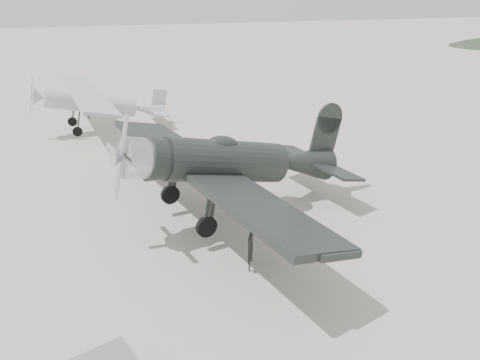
{
  "coord_description": "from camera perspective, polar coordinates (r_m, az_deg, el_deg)",
  "views": [
    {
      "loc": [
        -5.54,
        -14.5,
        8.81
      ],
      "look_at": [
        -1.59,
        1.6,
        1.5
      ],
      "focal_mm": 35.0,
      "sensor_mm": 36.0,
      "label": 1
    }
  ],
  "objects": [
    {
      "name": "sign_board",
      "position": [
        15.25,
        1.3,
        -8.01
      ],
      "size": [
        0.39,
        0.85,
        1.29
      ],
      "rotation": [
        0.0,
        0.0,
        -0.39
      ],
      "color": "#333333",
      "rests_on": "ground"
    },
    {
      "name": "lowwing_monoplane",
      "position": [
        17.66,
        -0.61,
        2.19
      ],
      "size": [
        9.81,
        13.44,
        4.36
      ],
      "rotation": [
        0.0,
        0.24,
        0.32
      ],
      "color": "black",
      "rests_on": "ground"
    },
    {
      "name": "ground",
      "position": [
        17.85,
        6.22,
        -5.94
      ],
      "size": [
        160.0,
        160.0,
        0.0
      ],
      "primitive_type": "plane",
      "color": "#A19A8F",
      "rests_on": "ground"
    },
    {
      "name": "highwing_monoplane",
      "position": [
        29.51,
        -17.11,
        9.34
      ],
      "size": [
        7.93,
        11.1,
        3.13
      ],
      "rotation": [
        0.0,
        0.23,
        0.21
      ],
      "color": "#AFB1B4",
      "rests_on": "ground"
    }
  ]
}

